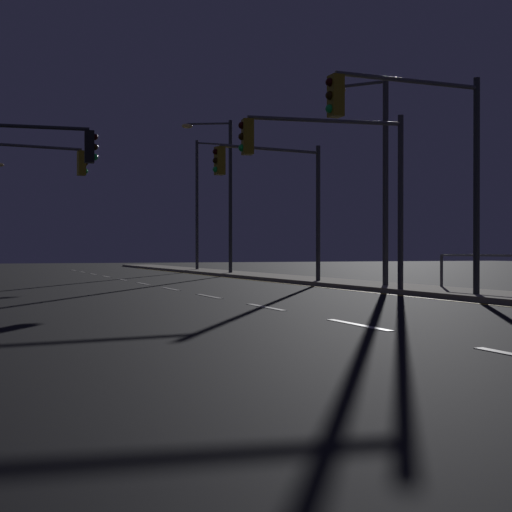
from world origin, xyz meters
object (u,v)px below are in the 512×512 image
traffic_light_mid_right (25,181)px  street_lamp_median (222,181)px  street_lamp_far_end (376,159)px  traffic_light_overhead_east (34,171)px  traffic_light_far_left (414,137)px  traffic_light_near_left (272,183)px  street_lamp_mid_block (203,192)px  traffic_light_mid_left (329,163)px

traffic_light_mid_right → street_lamp_median: 11.50m
traffic_light_mid_right → street_lamp_far_end: bearing=-39.4°
street_lamp_far_end → street_lamp_median: bearing=91.2°
traffic_light_overhead_east → traffic_light_far_left: 10.98m
traffic_light_near_left → street_lamp_far_end: bearing=-58.5°
street_lamp_far_end → street_lamp_median: (-0.30, 14.26, 0.60)m
street_lamp_mid_block → street_lamp_median: 6.97m
traffic_light_mid_left → street_lamp_far_end: (2.77, 2.15, 0.48)m
traffic_light_far_left → traffic_light_mid_right: bearing=120.6°
street_lamp_far_end → traffic_light_mid_left: bearing=-142.2°
traffic_light_near_left → street_lamp_median: (1.81, 10.82, 1.12)m
traffic_light_far_left → street_lamp_far_end: (2.07, 5.26, 0.19)m
traffic_light_mid_right → traffic_light_overhead_east: 6.19m
traffic_light_overhead_east → traffic_light_mid_left: bearing=-29.7°
traffic_light_near_left → street_lamp_far_end: street_lamp_far_end is taller
traffic_light_mid_left → street_lamp_median: street_lamp_median is taller
traffic_light_mid_right → street_lamp_mid_block: (10.91, 12.86, 0.93)m
traffic_light_mid_right → traffic_light_mid_left: bearing=-55.0°
street_lamp_mid_block → street_lamp_far_end: 21.17m
traffic_light_near_left → street_lamp_mid_block: (2.94, 17.70, 1.12)m
traffic_light_mid_left → street_lamp_far_end: 3.54m
traffic_light_overhead_east → traffic_light_far_left: bearing=-42.1°
street_lamp_mid_block → traffic_light_overhead_east: bearing=-120.1°
traffic_light_overhead_east → traffic_light_far_left: traffic_light_far_left is taller
traffic_light_mid_right → traffic_light_far_left: size_ratio=1.00×
traffic_light_mid_left → traffic_light_far_left: 3.20m
street_lamp_median → traffic_light_mid_right: bearing=-148.6°
traffic_light_mid_left → street_lamp_far_end: street_lamp_far_end is taller
traffic_light_mid_right → street_lamp_far_end: size_ratio=0.82×
traffic_light_near_left → traffic_light_overhead_east: (-8.11, -1.35, -0.05)m
traffic_light_mid_right → traffic_light_overhead_east: traffic_light_mid_right is taller
traffic_light_overhead_east → street_lamp_median: 15.74m
traffic_light_overhead_east → street_lamp_median: bearing=50.8°
traffic_light_near_left → traffic_light_overhead_east: traffic_light_overhead_east is taller
traffic_light_mid_right → street_lamp_far_end: 13.05m
traffic_light_near_left → street_lamp_median: size_ratio=0.64×
traffic_light_overhead_east → street_lamp_mid_block: size_ratio=0.67×
street_lamp_median → traffic_light_near_left: bearing=-99.5°
traffic_light_far_left → street_lamp_mid_block: bearing=83.7°
traffic_light_near_left → street_lamp_mid_block: street_lamp_mid_block is taller
street_lamp_far_end → street_lamp_median: size_ratio=0.86×
traffic_light_far_left → street_lamp_far_end: size_ratio=0.82×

